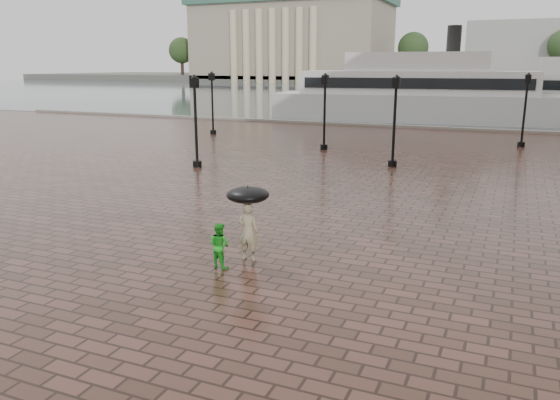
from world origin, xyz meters
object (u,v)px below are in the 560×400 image
street_lamps (329,112)px  child_pedestrian (219,245)px  adult_pedestrian (248,232)px  ferry_near (415,93)px

street_lamps → child_pedestrian: bearing=-79.6°
street_lamps → child_pedestrian: 19.89m
adult_pedestrian → child_pedestrian: size_ratio=1.34×
street_lamps → ferry_near: ferry_near is taller
adult_pedestrian → ferry_near: ferry_near is taller
child_pedestrian → ferry_near: ferry_near is taller
child_pedestrian → ferry_near: 39.80m
child_pedestrian → ferry_near: bearing=-74.4°
street_lamps → ferry_near: size_ratio=0.83×
adult_pedestrian → ferry_near: (-2.45, 38.94, 1.72)m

